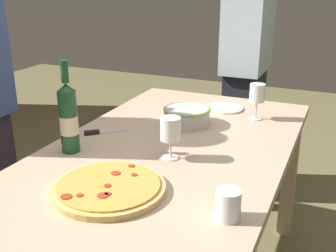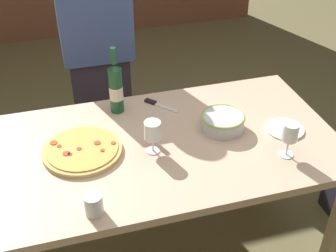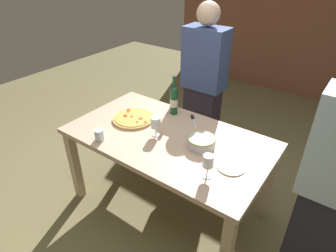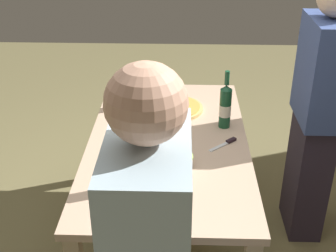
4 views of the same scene
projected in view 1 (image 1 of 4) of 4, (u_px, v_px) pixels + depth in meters
dining_table at (168, 169)px, 1.67m from camera, size 1.60×0.90×0.75m
pizza at (109, 188)px, 1.31m from camera, size 0.36×0.36×0.03m
serving_bowl at (187, 115)px, 1.88m from camera, size 0.21×0.21×0.08m
wine_bottle at (68, 118)px, 1.56m from camera, size 0.07×0.07×0.35m
wine_glass_near_pizza at (170, 131)px, 1.51m from camera, size 0.08×0.08×0.16m
wine_glass_by_bottle at (257, 95)px, 1.92m from camera, size 0.07×0.07×0.17m
cup_amber at (228, 205)px, 1.15m from camera, size 0.07×0.07×0.09m
side_plate at (225, 108)px, 2.10m from camera, size 0.19×0.19×0.01m
pizza_knife at (101, 132)px, 1.78m from camera, size 0.15×0.16×0.02m
person_host at (246, 67)px, 2.63m from camera, size 0.43×0.24×1.66m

